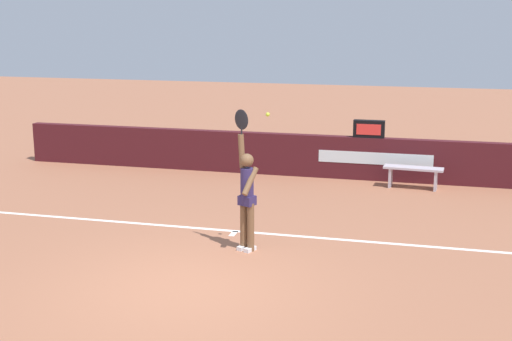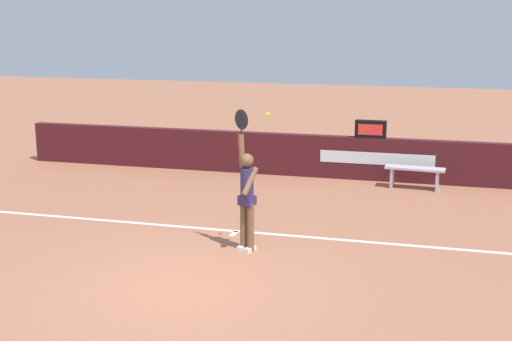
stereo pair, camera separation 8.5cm
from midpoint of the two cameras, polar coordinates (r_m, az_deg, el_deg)
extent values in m
plane|color=#9B5F44|center=(10.48, -5.79, -9.52)|extent=(60.00, 60.00, 0.00)
cube|color=white|center=(12.96, -1.48, -5.02)|extent=(11.03, 0.10, 0.00)
cube|color=white|center=(12.82, -1.67, -5.22)|extent=(0.10, 0.30, 0.00)
cube|color=#45151B|center=(17.30, 2.94, 1.32)|extent=(14.17, 0.24, 1.05)
cube|color=silver|center=(16.86, 10.07, 0.97)|extent=(2.74, 0.01, 0.29)
cube|color=black|center=(16.88, 9.59, 3.40)|extent=(0.75, 0.19, 0.42)
cube|color=red|center=(16.78, 9.55, 3.34)|extent=(0.58, 0.01, 0.26)
cylinder|color=brown|center=(11.79, -0.24, -4.70)|extent=(0.12, 0.12, 0.85)
cylinder|color=brown|center=(11.88, -0.82, -4.57)|extent=(0.12, 0.12, 0.85)
cube|color=white|center=(11.90, -0.30, -6.50)|extent=(0.18, 0.26, 0.07)
cube|color=white|center=(11.98, -0.87, -6.36)|extent=(0.18, 0.26, 0.07)
cylinder|color=#2F2653|center=(11.63, -0.54, -1.24)|extent=(0.22, 0.22, 0.60)
cube|color=#2F2653|center=(11.70, -0.54, -2.48)|extent=(0.31, 0.29, 0.16)
sphere|color=brown|center=(11.54, -0.54, 0.85)|extent=(0.23, 0.23, 0.23)
cylinder|color=brown|center=(11.57, -0.99, 1.63)|extent=(0.16, 0.14, 0.57)
cylinder|color=brown|center=(11.50, -0.28, -0.89)|extent=(0.24, 0.40, 0.46)
ellipsoid|color=black|center=(11.48, -1.00, 4.23)|extent=(0.32, 0.15, 0.38)
cylinder|color=black|center=(11.51, -0.99, 3.30)|extent=(0.03, 0.03, 0.18)
sphere|color=#C8DF35|center=(11.39, 1.18, 4.64)|extent=(0.07, 0.07, 0.07)
cube|color=#BCB1BE|center=(16.34, 13.13, 0.17)|extent=(1.38, 0.46, 0.05)
cube|color=#BCB1BE|center=(16.45, 11.31, -0.52)|extent=(0.08, 0.32, 0.48)
cube|color=#BCB1BE|center=(16.36, 14.88, -0.79)|extent=(0.08, 0.32, 0.48)
camera|label=1|loc=(0.04, -89.79, 0.05)|focal=48.48mm
camera|label=2|loc=(0.04, 90.21, -0.05)|focal=48.48mm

